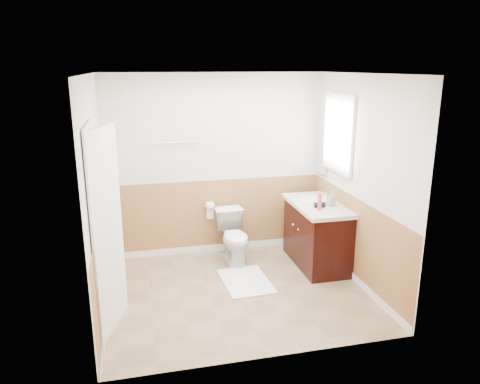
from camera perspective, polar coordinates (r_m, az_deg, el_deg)
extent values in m
plane|color=#8C7051|center=(5.53, -0.42, -12.32)|extent=(3.00, 3.00, 0.00)
plane|color=white|center=(4.89, -0.48, 14.57)|extent=(3.00, 3.00, 0.00)
plane|color=silver|center=(6.30, -3.09, 3.30)|extent=(3.00, 0.00, 3.00)
plane|color=silver|center=(3.87, 3.86, -4.63)|extent=(3.00, 0.00, 3.00)
plane|color=silver|center=(4.97, -17.58, -0.77)|extent=(0.00, 3.00, 3.00)
plane|color=silver|center=(5.58, 14.74, 1.21)|extent=(0.00, 3.00, 3.00)
plane|color=#B37447|center=(6.49, -2.97, -3.21)|extent=(3.00, 0.00, 3.00)
plane|color=#B37447|center=(4.19, 3.62, -14.24)|extent=(3.00, 0.00, 3.00)
plane|color=#B37447|center=(5.21, -16.78, -8.70)|extent=(0.00, 2.60, 2.60)
plane|color=#B37447|center=(5.80, 14.13, -6.00)|extent=(0.00, 2.60, 2.60)
imported|color=white|center=(6.19, -0.72, -5.66)|extent=(0.43, 0.70, 0.69)
cube|color=white|center=(5.74, 0.73, -11.09)|extent=(0.59, 0.83, 0.02)
cube|color=black|center=(6.17, 9.56, -5.43)|extent=(0.55, 1.10, 0.80)
sphere|color=silver|center=(5.92, 7.31, -4.68)|extent=(0.03, 0.03, 0.03)
sphere|color=white|center=(6.10, 6.66, -4.06)|extent=(0.03, 0.03, 0.03)
cube|color=beige|center=(6.03, 9.66, -1.66)|extent=(0.60, 1.15, 0.05)
cylinder|color=white|center=(6.15, 9.22, -0.94)|extent=(0.36, 0.36, 0.02)
cylinder|color=silver|center=(6.20, 10.78, -0.30)|extent=(0.02, 0.02, 0.14)
cylinder|color=#D33653|center=(5.72, 9.92, -1.20)|extent=(0.05, 0.05, 0.22)
imported|color=gray|center=(5.94, 11.32, -0.83)|extent=(0.10, 0.11, 0.18)
cylinder|color=black|center=(5.86, 9.91, -1.56)|extent=(0.14, 0.07, 0.07)
cylinder|color=black|center=(5.93, 9.30, -1.62)|extent=(0.03, 0.03, 0.07)
cube|color=silver|center=(6.48, 10.22, 6.11)|extent=(0.02, 0.35, 0.90)
cube|color=white|center=(5.99, 12.19, 7.19)|extent=(0.04, 0.80, 1.00)
cube|color=white|center=(6.00, 12.33, 7.19)|extent=(0.01, 0.70, 0.90)
cube|color=white|center=(4.60, -16.46, -4.98)|extent=(0.29, 0.78, 2.04)
cube|color=white|center=(4.60, -17.42, -4.91)|extent=(0.02, 0.92, 2.10)
sphere|color=silver|center=(4.93, -15.53, -4.39)|extent=(0.06, 0.06, 0.06)
cylinder|color=silver|center=(6.12, -8.15, 6.13)|extent=(0.62, 0.02, 0.02)
cylinder|color=silver|center=(6.36, -3.79, -1.73)|extent=(0.14, 0.02, 0.02)
cylinder|color=white|center=(6.36, -3.79, -1.73)|extent=(0.10, 0.11, 0.11)
cube|color=white|center=(6.39, -3.77, -2.67)|extent=(0.10, 0.01, 0.16)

